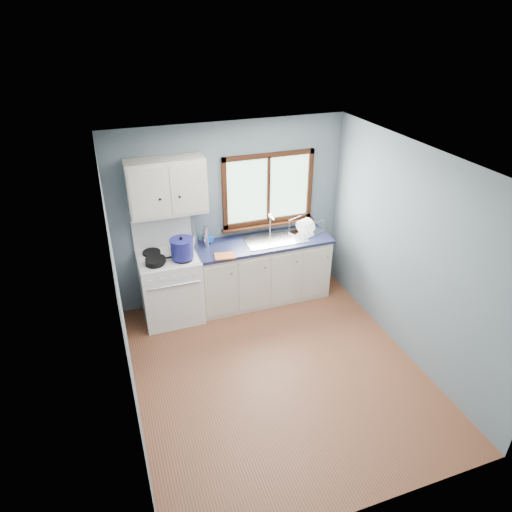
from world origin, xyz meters
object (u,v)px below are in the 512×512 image
object	(u,v)px
sink	(275,243)
utensil_crock	(194,240)
base_cabinets	(262,273)
gas_range	(171,285)
skillet	(156,260)
stockpot	(182,248)
dish_rack	(306,229)
thermos	(206,236)

from	to	relation	value
sink	utensil_crock	xyz separation A→B (m)	(-1.09, 0.20, 0.14)
base_cabinets	gas_range	bearing A→B (deg)	-179.18
skillet	gas_range	bearing A→B (deg)	37.51
sink	base_cabinets	bearing A→B (deg)	179.87
sink	stockpot	xyz separation A→B (m)	(-1.31, -0.16, 0.23)
gas_range	skillet	distance (m)	0.54
gas_range	base_cabinets	size ratio (longest dim) A/B	0.74
dish_rack	stockpot	bearing A→B (deg)	163.95
base_cabinets	utensil_crock	bearing A→B (deg)	167.88
gas_range	thermos	xyz separation A→B (m)	(0.55, 0.13, 0.57)
utensil_crock	thermos	size ratio (longest dim) A/B	1.37
dish_rack	gas_range	bearing A→B (deg)	159.35
utensil_crock	dish_rack	size ratio (longest dim) A/B	0.79
stockpot	dish_rack	world-z (taller)	stockpot
skillet	stockpot	distance (m)	0.35
skillet	thermos	xyz separation A→B (m)	(0.71, 0.28, 0.08)
base_cabinets	stockpot	xyz separation A→B (m)	(-1.13, -0.16, 0.68)
skillet	stockpot	bearing A→B (deg)	-3.12
gas_range	stockpot	world-z (taller)	gas_range
sink	utensil_crock	distance (m)	1.11
thermos	dish_rack	world-z (taller)	thermos
base_cabinets	utensil_crock	distance (m)	1.10
sink	skillet	size ratio (longest dim) A/B	2.15
utensil_crock	dish_rack	distance (m)	1.58
base_cabinets	utensil_crock	world-z (taller)	utensil_crock
thermos	dish_rack	distance (m)	1.43
base_cabinets	dish_rack	distance (m)	0.87
base_cabinets	sink	distance (m)	0.48
sink	skillet	distance (m)	1.66
base_cabinets	stockpot	size ratio (longest dim) A/B	4.84
stockpot	sink	bearing A→B (deg)	6.87
gas_range	dish_rack	xyz separation A→B (m)	(1.97, 0.06, 0.48)
gas_range	thermos	distance (m)	0.80
sink	stockpot	size ratio (longest dim) A/B	2.20
utensil_crock	base_cabinets	bearing A→B (deg)	-12.12
skillet	dish_rack	bearing A→B (deg)	0.45
stockpot	utensil_crock	bearing A→B (deg)	57.40
thermos	gas_range	bearing A→B (deg)	-166.45
gas_range	utensil_crock	size ratio (longest dim) A/B	3.40
sink	dish_rack	xyz separation A→B (m)	(0.48, 0.04, 0.12)
thermos	stockpot	bearing A→B (deg)	-144.02
gas_range	dish_rack	bearing A→B (deg)	1.80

